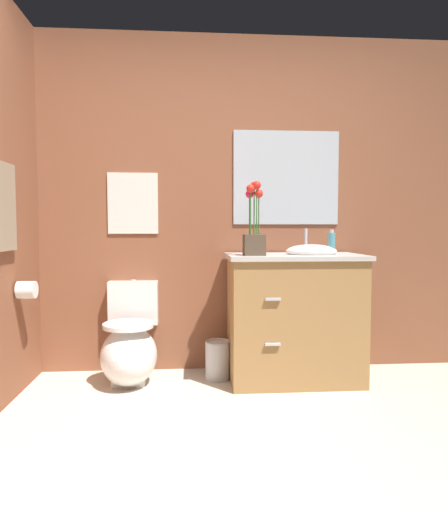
{
  "coord_description": "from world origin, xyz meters",
  "views": [
    {
      "loc": [
        -0.22,
        -1.65,
        1.07
      ],
      "look_at": [
        0.01,
        1.41,
        0.88
      ],
      "focal_mm": 31.85,
      "sensor_mm": 36.0,
      "label": 1
    }
  ],
  "objects": [
    {
      "name": "wall_poster",
      "position": [
        -0.64,
        1.75,
        1.25
      ],
      "size": [
        0.37,
        0.01,
        0.45
      ],
      "primitive_type": "cube",
      "color": "silver"
    },
    {
      "name": "toilet_paper_roll",
      "position": [
        -1.26,
        1.29,
        0.68
      ],
      "size": [
        0.11,
        0.11,
        0.11
      ],
      "primitive_type": "cylinder",
      "rotation": [
        0.0,
        1.57,
        0.0
      ],
      "color": "white"
    },
    {
      "name": "trash_bin",
      "position": [
        -0.03,
        1.51,
        0.14
      ],
      "size": [
        0.18,
        0.18,
        0.27
      ],
      "color": "#B7B7BC",
      "rests_on": "ground_plane"
    },
    {
      "name": "wall_mirror",
      "position": [
        0.5,
        1.75,
        1.45
      ],
      "size": [
        0.8,
        0.01,
        0.7
      ],
      "primitive_type": "cube",
      "color": "#B2BCC6"
    },
    {
      "name": "hanging_towel",
      "position": [
        -1.31,
        1.11,
        1.2
      ],
      "size": [
        0.03,
        0.28,
        0.52
      ],
      "primitive_type": "cube",
      "color": "gray"
    },
    {
      "name": "toilet",
      "position": [
        -0.64,
        1.48,
        0.24
      ],
      "size": [
        0.38,
        0.59,
        0.69
      ],
      "color": "white",
      "rests_on": "ground_plane"
    },
    {
      "name": "ground_plane",
      "position": [
        0.0,
        0.0,
        0.0
      ],
      "size": [
        8.84,
        8.84,
        0.0
      ],
      "primitive_type": "plane",
      "color": "beige"
    },
    {
      "name": "soap_bottle",
      "position": [
        0.76,
        1.43,
        0.97
      ],
      "size": [
        0.05,
        0.05,
        0.17
      ],
      "color": "teal",
      "rests_on": "vanity_cabinet"
    },
    {
      "name": "flower_vase",
      "position": [
        0.21,
        1.36,
        1.05
      ],
      "size": [
        0.14,
        0.14,
        0.49
      ],
      "color": "#4C3D2D",
      "rests_on": "vanity_cabinet"
    },
    {
      "name": "vanity_cabinet",
      "position": [
        0.51,
        1.46,
        0.46
      ],
      "size": [
        0.94,
        0.56,
        1.07
      ],
      "color": "#9E7242",
      "rests_on": "ground_plane"
    },
    {
      "name": "wall_back",
      "position": [
        0.2,
        1.78,
        1.25
      ],
      "size": [
        4.12,
        0.05,
        2.5
      ],
      "primitive_type": "cube",
      "color": "brown",
      "rests_on": "ground_plane"
    }
  ]
}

